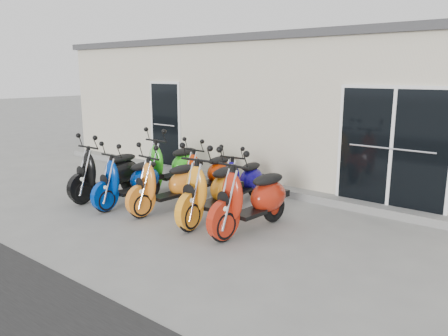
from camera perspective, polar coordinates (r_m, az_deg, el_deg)
The scene contains 14 objects.
ground at distance 8.05m, azimuth -2.69°, elevation -5.94°, with size 80.00×80.00×0.00m, color gray.
building at distance 12.08m, azimuth 13.90°, elevation 7.59°, with size 14.00×6.00×3.20m, color beige.
roof_cap at distance 12.06m, azimuth 14.33°, elevation 15.56°, with size 14.20×6.20×0.16m, color #3F3F42.
front_step at distance 9.57m, azimuth 5.33°, elevation -2.54°, with size 14.00×0.40×0.15m, color gray.
door_left at distance 11.50m, azimuth -7.62°, elevation 5.91°, with size 1.07×0.08×2.22m, color black.
door_right at distance 8.36m, azimuth 21.13°, elevation 2.83°, with size 2.02×0.08×2.22m, color black.
scooter_front_black at distance 9.20m, azimuth -15.04°, elevation 0.40°, with size 0.67×1.86×1.37m, color black, non-canonical shape.
scooter_front_blue at distance 8.57m, azimuth -12.27°, elevation -0.61°, with size 0.63×1.74×1.29m, color #002A8F, non-canonical shape.
scooter_front_orange_a at distance 8.09m, azimuth -7.40°, elevation -1.08°, with size 0.65×1.78×1.32m, color orange, non-canonical shape.
scooter_front_orange_b at distance 7.47m, azimuth -1.53°, elevation -1.69°, with size 0.70×1.92×1.42m, color orange, non-canonical shape.
scooter_front_red at distance 6.99m, azimuth 3.64°, elevation -2.69°, with size 0.70×1.93×1.42m, color #B0220F, non-canonical shape.
scooter_back_green at distance 9.58m, azimuth -6.87°, elevation 1.31°, with size 0.69×1.91×1.41m, color green, non-canonical shape.
scooter_back_red at distance 9.01m, azimuth -2.16°, elevation 0.25°, with size 0.63×1.72×1.27m, color #BD2D04, non-canonical shape.
scooter_back_blue at distance 8.53m, azimuth 2.39°, elevation -0.66°, with size 0.60×1.64×1.21m, color #12087F, non-canonical shape.
Camera 1 is at (5.07, -5.72, 2.51)m, focal length 35.00 mm.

